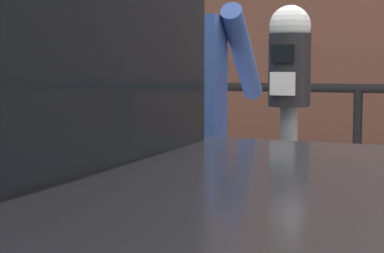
% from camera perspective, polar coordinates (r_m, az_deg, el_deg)
% --- Properties ---
extents(parking_meter, '(0.17, 0.18, 1.46)m').
position_cam_1_polar(parking_meter, '(2.64, 8.40, 1.49)').
color(parking_meter, slate).
rests_on(parking_meter, sidewalk_curb).
extents(pedestrian_at_meter, '(0.61, 0.62, 1.65)m').
position_cam_1_polar(pedestrian_at_meter, '(2.82, -1.62, -0.49)').
color(pedestrian_at_meter, black).
rests_on(pedestrian_at_meter, sidewalk_curb).
extents(background_railing, '(24.06, 0.06, 1.11)m').
position_cam_1_polar(background_railing, '(4.48, 14.14, -0.58)').
color(background_railing, black).
rests_on(background_railing, sidewalk_curb).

